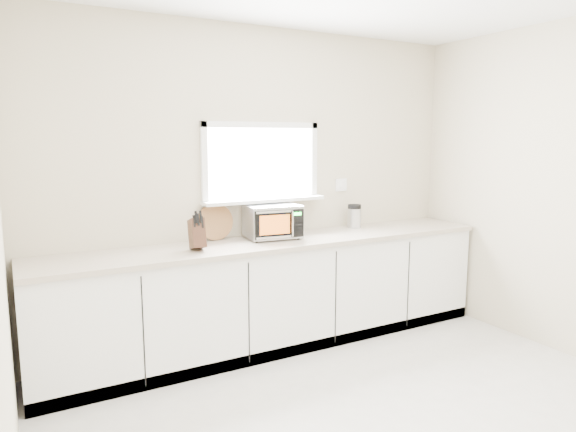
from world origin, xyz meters
TOP-DOWN VIEW (x-y plane):
  - back_wall at (0.00, 2.00)m, footprint 4.00×0.17m
  - cabinets at (0.00, 1.70)m, footprint 3.92×0.60m
  - countertop at (0.00, 1.69)m, footprint 3.92×0.64m
  - microwave at (0.00, 1.77)m, footprint 0.48×0.41m
  - knife_block at (-0.72, 1.63)m, footprint 0.12×0.22m
  - cutting_board at (-0.45, 1.94)m, footprint 0.31×0.07m
  - coffee_grinder at (0.92, 1.86)m, footprint 0.16×0.16m

SIDE VIEW (x-z plane):
  - cabinets at x=0.00m, z-range 0.00..0.88m
  - countertop at x=0.00m, z-range 0.88..0.92m
  - coffee_grinder at x=0.92m, z-range 0.92..1.14m
  - knife_block at x=-0.72m, z-range 0.90..1.21m
  - microwave at x=0.00m, z-range 0.93..1.21m
  - cutting_board at x=-0.45m, z-range 0.92..1.23m
  - back_wall at x=0.00m, z-range 0.01..2.71m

